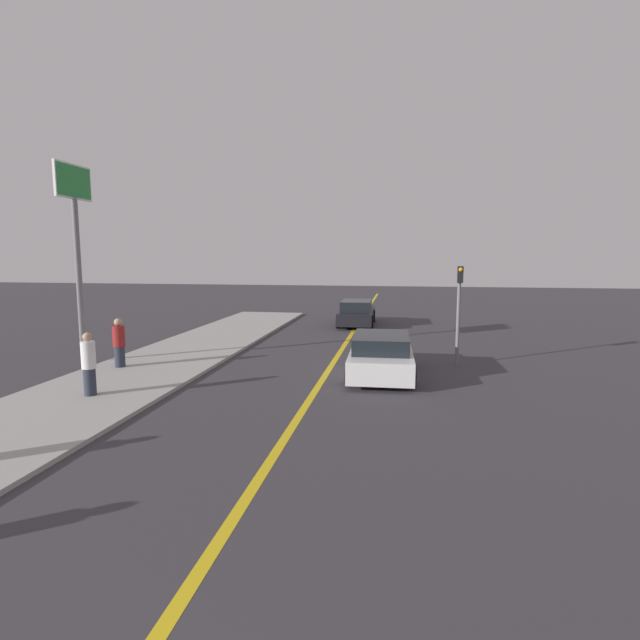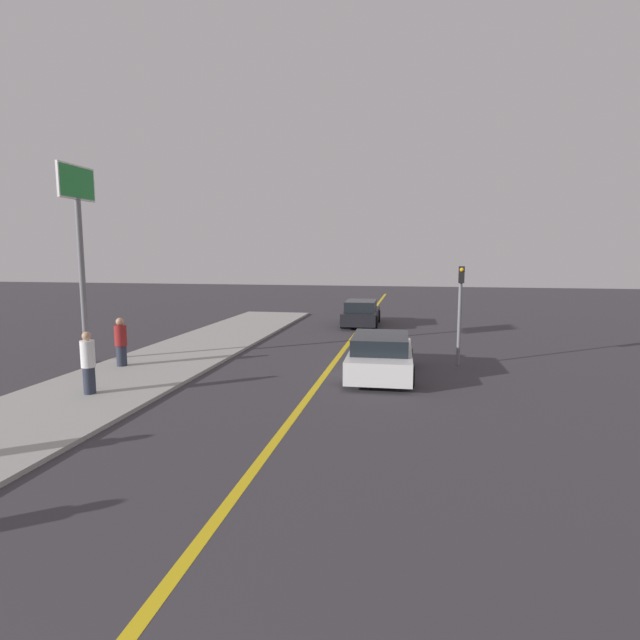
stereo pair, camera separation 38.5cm
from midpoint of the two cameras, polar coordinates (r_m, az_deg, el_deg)
road_center_line at (r=18.73m, az=2.82°, el=-4.06°), size 0.20×60.00×0.01m
sidewalk_left at (r=17.86m, az=-17.28°, el=-4.80°), size 3.97×30.40×0.10m
car_near_right_lane at (r=15.71m, az=7.66°, el=-4.03°), size 2.10×4.46×1.30m
car_ahead_center at (r=26.65m, az=5.14°, el=0.78°), size 1.95×4.43×1.34m
pedestrian_far_standing at (r=14.37m, az=-24.27°, el=-4.49°), size 0.36×0.36×1.66m
pedestrian_by_sign at (r=17.57m, az=-21.22°, el=-2.37°), size 0.39×0.39×1.60m
traffic_light at (r=17.33m, az=16.33°, el=1.76°), size 0.18×0.40×3.37m
roadside_sign at (r=18.79m, az=-25.34°, el=10.27°), size 0.20×1.82×6.70m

